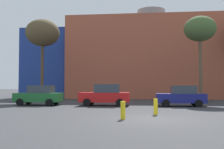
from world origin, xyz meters
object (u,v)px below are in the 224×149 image
(bare_tree_1, at_px, (43,34))
(parked_car_0, at_px, (39,95))
(parked_car_1, at_px, (105,95))
(parked_car_2, at_px, (181,96))
(bollard_yellow_0, at_px, (123,110))
(bollard_yellow_1, at_px, (156,107))
(bare_tree_2, at_px, (200,30))

(bare_tree_1, bearing_deg, parked_car_0, -71.42)
(parked_car_1, height_order, parked_car_2, parked_car_1)
(parked_car_0, bearing_deg, bare_tree_1, -71.42)
(parked_car_2, height_order, bollard_yellow_0, parked_car_2)
(parked_car_0, bearing_deg, bollard_yellow_1, 145.92)
(parked_car_1, height_order, bare_tree_2, bare_tree_2)
(bare_tree_1, bearing_deg, bollard_yellow_0, -55.90)
(bare_tree_1, distance_m, bollard_yellow_1, 17.79)
(bollard_yellow_1, bearing_deg, parked_car_2, 69.18)
(bollard_yellow_0, bearing_deg, bare_tree_2, 62.97)
(parked_car_0, bearing_deg, bare_tree_2, -162.43)
(parked_car_2, xyz_separation_m, bare_tree_2, (2.56, 4.59, 6.32))
(bare_tree_1, height_order, bollard_yellow_1, bare_tree_1)
(parked_car_0, xyz_separation_m, bollard_yellow_1, (9.48, -6.41, -0.38))
(parked_car_1, xyz_separation_m, bollard_yellow_0, (2.00, -8.65, -0.44))
(bollard_yellow_1, bearing_deg, bare_tree_1, 133.59)
(parked_car_1, distance_m, parked_car_2, 6.19)
(parked_car_2, relative_size, bollard_yellow_1, 4.15)
(parked_car_2, bearing_deg, bare_tree_1, -21.72)
(bare_tree_2, xyz_separation_m, bollard_yellow_1, (-5.00, -11.00, -6.69))
(parked_car_2, xyz_separation_m, bollard_yellow_1, (-2.44, -6.41, -0.37))
(parked_car_0, xyz_separation_m, parked_car_1, (5.73, 0.00, 0.05))
(parked_car_0, xyz_separation_m, parked_car_2, (11.92, 0.00, -0.01))
(bare_tree_1, xyz_separation_m, bollard_yellow_0, (9.57, -14.14, -6.84))
(parked_car_1, bearing_deg, parked_car_0, 0.00)
(bare_tree_1, xyz_separation_m, bare_tree_2, (16.33, -0.90, -0.14))
(bare_tree_1, relative_size, bare_tree_2, 1.04)
(parked_car_2, bearing_deg, parked_car_1, 0.00)
(parked_car_1, xyz_separation_m, parked_car_2, (6.19, 0.00, -0.06))
(parked_car_0, height_order, parked_car_2, parked_car_0)
(bare_tree_1, relative_size, bollard_yellow_0, 9.79)
(bare_tree_2, distance_m, bollard_yellow_0, 16.30)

